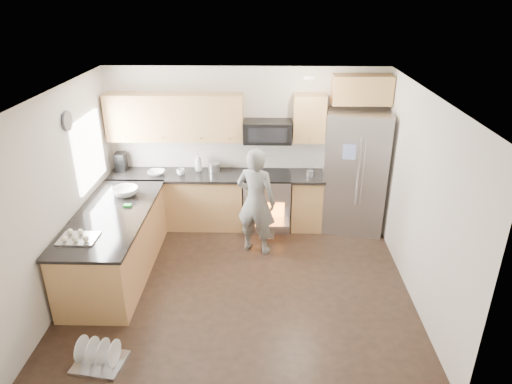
{
  "coord_description": "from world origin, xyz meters",
  "views": [
    {
      "loc": [
        0.34,
        -5.17,
        3.73
      ],
      "look_at": [
        0.2,
        0.5,
        1.15
      ],
      "focal_mm": 32.0,
      "sensor_mm": 36.0,
      "label": 1
    }
  ],
  "objects_px": {
    "refrigerator": "(355,171)",
    "dish_rack": "(99,357)",
    "person": "(256,202)",
    "stove_range": "(267,189)"
  },
  "relations": [
    {
      "from": "refrigerator",
      "to": "stove_range",
      "type": "bearing_deg",
      "value": -169.71
    },
    {
      "from": "person",
      "to": "refrigerator",
      "type": "bearing_deg",
      "value": -132.06
    },
    {
      "from": "stove_range",
      "to": "person",
      "type": "distance_m",
      "value": 0.84
    },
    {
      "from": "person",
      "to": "dish_rack",
      "type": "height_order",
      "value": "person"
    },
    {
      "from": "refrigerator",
      "to": "person",
      "type": "height_order",
      "value": "refrigerator"
    },
    {
      "from": "stove_range",
      "to": "refrigerator",
      "type": "xyz_separation_m",
      "value": [
        1.42,
        0.01,
        0.32
      ]
    },
    {
      "from": "refrigerator",
      "to": "dish_rack",
      "type": "relative_size",
      "value": 3.45
    },
    {
      "from": "stove_range",
      "to": "refrigerator",
      "type": "relative_size",
      "value": 0.9
    },
    {
      "from": "refrigerator",
      "to": "dish_rack",
      "type": "bearing_deg",
      "value": -125.13
    },
    {
      "from": "refrigerator",
      "to": "person",
      "type": "bearing_deg",
      "value": -142.6
    }
  ]
}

